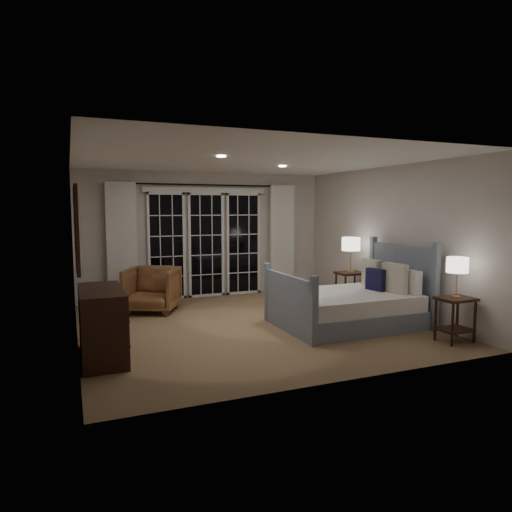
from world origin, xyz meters
name	(u,v)px	position (x,y,z in m)	size (l,w,h in m)	color
floor	(252,325)	(0.00, 0.00, 0.00)	(5.00, 5.00, 0.00)	brown
ceiling	(251,160)	(0.00, 0.00, 2.50)	(5.00, 5.00, 0.00)	white
wall_left	(74,250)	(-2.50, 0.00, 1.25)	(0.02, 5.00, 2.50)	beige
wall_right	(386,240)	(2.50, 0.00, 1.25)	(0.02, 5.00, 2.50)	beige
wall_back	(206,235)	(0.00, 2.50, 1.25)	(5.00, 0.02, 2.50)	beige
wall_front	(343,262)	(0.00, -2.50, 1.25)	(5.00, 0.02, 2.50)	beige
french_doors	(206,243)	(0.00, 2.46, 1.09)	(2.50, 0.04, 2.20)	black
curtain_rod	(206,185)	(0.00, 2.40, 2.25)	(0.03, 0.03, 3.50)	black
curtain_left	(122,243)	(-1.65, 2.38, 1.15)	(0.55, 0.10, 2.25)	white
curtain_right	(282,238)	(1.65, 2.38, 1.15)	(0.55, 0.10, 2.25)	white
downlight_a	(282,166)	(0.80, 0.60, 2.49)	(0.12, 0.12, 0.01)	white
downlight_b	(221,156)	(-0.60, -0.40, 2.49)	(0.12, 0.12, 0.01)	white
bed	(351,305)	(1.42, -0.58, 0.31)	(2.08, 1.48, 1.20)	slate
nightstand_left	(455,313)	(2.20, -1.87, 0.40)	(0.46, 0.37, 0.61)	#331911
nightstand_right	(350,284)	(2.18, 0.57, 0.41)	(0.48, 0.39, 0.63)	#331911
lamp_left	(457,266)	(2.20, -1.87, 1.03)	(0.28, 0.28, 0.54)	tan
lamp_right	(351,244)	(2.18, 0.57, 1.14)	(0.33, 0.33, 0.63)	tan
armchair	(152,290)	(-1.26, 1.48, 0.39)	(0.83, 0.86, 0.78)	brown
dresser	(102,324)	(-2.23, -0.79, 0.42)	(0.51, 1.19, 0.84)	#331911
mirror	(77,229)	(-2.47, -0.79, 1.55)	(0.05, 0.85, 1.00)	#331911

